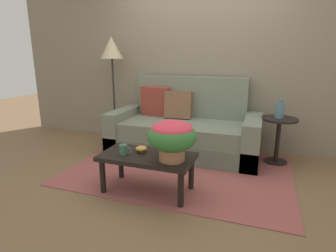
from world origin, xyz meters
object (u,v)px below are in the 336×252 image
coffee_table (147,160)px  coffee_mug (124,150)px  snack_bowl (141,149)px  table_vase (280,110)px  couch (184,130)px  floor_lamp (112,56)px  potted_plant (172,136)px  side_table (278,132)px

coffee_table → coffee_mug: size_ratio=7.32×
coffee_table → snack_bowl: 0.14m
table_vase → couch: bearing=179.7°
floor_lamp → table_vase: floor_lamp is taller
potted_plant → table_vase: table_vase is taller
couch → potted_plant: size_ratio=4.46×
coffee_table → coffee_mug: coffee_mug is taller
coffee_mug → table_vase: bearing=42.0°
snack_bowl → side_table: bearing=41.7°
couch → coffee_table: (-0.02, -1.28, 0.02)m
side_table → table_vase: table_vase is taller
coffee_table → couch: bearing=89.3°
couch → coffee_table: couch is taller
couch → snack_bowl: size_ratio=17.19×
floor_lamp → coffee_mug: 2.03m
coffee_table → coffee_mug: (-0.23, -0.07, 0.11)m
potted_plant → snack_bowl: 0.44m
couch → coffee_mug: couch is taller
couch → table_vase: size_ratio=8.65×
coffee_table → snack_bowl: size_ratio=7.83×
side_table → floor_lamp: 2.67m
coffee_mug → potted_plant: bearing=1.1°
coffee_mug → snack_bowl: bearing=43.0°
snack_bowl → coffee_table: bearing=-33.1°
potted_plant → coffee_mug: size_ratio=3.61×
potted_plant → snack_bowl: (-0.37, 0.12, -0.21)m
couch → snack_bowl: (-0.11, -1.23, 0.11)m
couch → coffee_table: bearing=-90.7°
side_table → table_vase: 0.29m
potted_plant → coffee_mug: bearing=-178.9°
couch → coffee_table: size_ratio=2.20×
floor_lamp → coffee_mug: (0.99, -1.52, -0.92)m
table_vase → snack_bowl: bearing=-138.1°
couch → table_vase: couch is taller
coffee_mug → table_vase: (1.49, 1.35, 0.25)m
side_table → coffee_table: bearing=-135.0°
couch → coffee_mug: bearing=-100.2°
snack_bowl → coffee_mug: bearing=-137.0°
coffee_table → potted_plant: bearing=-11.7°
side_table → potted_plant: bearing=-126.6°
side_table → coffee_mug: side_table is taller
potted_plant → coffee_mug: 0.54m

